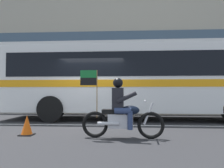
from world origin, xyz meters
TOP-DOWN VIEW (x-y plane):
  - ground_plane at (0.00, 0.00)m, footprint 60.00×60.00m
  - sidewalk_curb at (0.00, 5.10)m, footprint 28.00×3.80m
  - lane_center_stripe at (0.00, -0.60)m, footprint 26.60×0.14m
  - office_building_facade at (0.00, 7.39)m, footprint 28.00×0.89m
  - transit_bus at (2.14, 1.19)m, footprint 12.09×2.74m
  - motorcycle_with_rider at (1.26, -2.84)m, footprint 2.19×0.64m
  - fire_hydrant at (-0.66, 4.05)m, footprint 0.22×0.30m
  - traffic_cone at (-1.37, -2.60)m, footprint 0.36×0.36m

SIDE VIEW (x-z plane):
  - ground_plane at x=0.00m, z-range 0.00..0.00m
  - lane_center_stripe at x=0.00m, z-range 0.00..0.01m
  - sidewalk_curb at x=0.00m, z-range 0.00..0.15m
  - traffic_cone at x=-1.37m, z-range -0.02..0.53m
  - fire_hydrant at x=-0.66m, z-range 0.14..0.89m
  - motorcycle_with_rider at x=1.26m, z-range -0.22..1.55m
  - transit_bus at x=2.14m, z-range 0.27..3.49m
  - office_building_facade at x=0.00m, z-range 0.01..13.50m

